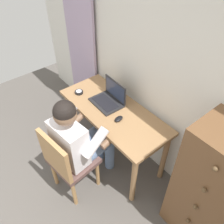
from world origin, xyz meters
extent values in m
cube|color=silver|center=(0.00, 2.20, 1.25)|extent=(4.80, 0.05, 2.50)
cube|color=#B29EBC|center=(-1.46, 2.13, 1.14)|extent=(0.60, 0.03, 2.28)
cube|color=#9E754C|center=(-0.47, 1.85, 0.73)|extent=(1.28, 0.55, 0.03)
cylinder|color=#9E754C|center=(-1.05, 1.63, 0.36)|extent=(0.06, 0.06, 0.71)
cylinder|color=#9E754C|center=(0.11, 1.63, 0.36)|extent=(0.06, 0.06, 0.71)
cylinder|color=#9E754C|center=(-1.05, 2.07, 0.36)|extent=(0.06, 0.06, 0.71)
cylinder|color=#9E754C|center=(0.11, 2.07, 0.36)|extent=(0.06, 0.06, 0.71)
cube|color=brown|center=(0.69, 1.94, 0.64)|extent=(0.54, 0.41, 1.28)
sphere|color=brown|center=(0.69, 1.72, 0.38)|extent=(0.04, 0.04, 0.04)
sphere|color=brown|center=(0.69, 1.72, 0.64)|extent=(0.04, 0.04, 0.04)
sphere|color=brown|center=(0.69, 1.72, 0.89)|extent=(0.04, 0.04, 0.04)
sphere|color=brown|center=(0.69, 1.72, 1.15)|extent=(0.04, 0.04, 0.04)
cube|color=brown|center=(-0.41, 1.28, 0.43)|extent=(0.46, 0.44, 0.05)
cube|color=tan|center=(-0.39, 1.11, 0.67)|extent=(0.42, 0.09, 0.42)
cylinder|color=tan|center=(-0.26, 1.46, 0.20)|extent=(0.04, 0.04, 0.41)
cylinder|color=tan|center=(-0.60, 1.42, 0.20)|extent=(0.04, 0.04, 0.41)
cylinder|color=tan|center=(-0.22, 1.15, 0.20)|extent=(0.04, 0.04, 0.41)
cylinder|color=tan|center=(-0.56, 1.11, 0.20)|extent=(0.04, 0.04, 0.41)
cylinder|color=#6B84AD|center=(-0.34, 1.51, 0.48)|extent=(0.18, 0.41, 0.14)
cylinder|color=#6B84AD|center=(-0.52, 1.49, 0.48)|extent=(0.18, 0.41, 0.14)
cylinder|color=#6B84AD|center=(-0.36, 1.71, 0.24)|extent=(0.11, 0.11, 0.48)
cylinder|color=#6B84AD|center=(-0.54, 1.69, 0.24)|extent=(0.11, 0.11, 0.48)
cube|color=white|center=(-0.40, 1.27, 0.71)|extent=(0.38, 0.24, 0.46)
cylinder|color=white|center=(-0.20, 1.43, 0.79)|extent=(0.12, 0.31, 0.25)
cylinder|color=white|center=(-0.64, 1.38, 0.79)|extent=(0.12, 0.31, 0.25)
cylinder|color=#846047|center=(-0.22, 1.63, 0.68)|extent=(0.10, 0.27, 0.11)
cylinder|color=#846047|center=(-0.66, 1.58, 0.68)|extent=(0.10, 0.27, 0.11)
sphere|color=#846047|center=(-0.41, 1.28, 1.07)|extent=(0.20, 0.20, 0.20)
sphere|color=black|center=(-0.41, 1.28, 1.10)|extent=(0.20, 0.20, 0.20)
cube|color=#232326|center=(-0.60, 1.86, 0.76)|extent=(0.35, 0.25, 0.02)
cube|color=black|center=(-0.60, 1.85, 0.77)|extent=(0.29, 0.16, 0.00)
cube|color=#232326|center=(-0.60, 1.98, 0.88)|extent=(0.34, 0.02, 0.22)
cube|color=#2D3851|center=(-0.60, 1.98, 0.88)|extent=(0.31, 0.01, 0.18)
ellipsoid|color=black|center=(-0.32, 1.80, 0.76)|extent=(0.08, 0.11, 0.03)
cylinder|color=black|center=(-0.93, 1.73, 0.76)|extent=(0.09, 0.09, 0.03)
cylinder|color=silver|center=(-0.93, 1.73, 0.78)|extent=(0.06, 0.06, 0.00)
camera|label=1|loc=(0.93, 0.70, 2.39)|focal=37.64mm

